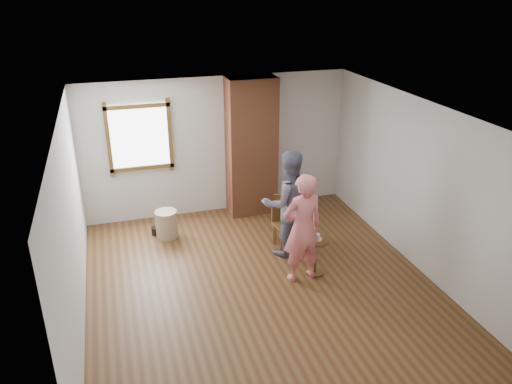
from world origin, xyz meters
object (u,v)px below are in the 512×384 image
stoneware_crock (167,224)px  man (288,204)px  side_table (315,250)px  dining_chair_left (284,215)px  dining_chair_right (284,221)px  person_pink (302,228)px

stoneware_crock → man: size_ratio=0.28×
side_table → man: (-0.19, 0.73, 0.49)m
side_table → man: bearing=104.2°
dining_chair_left → man: size_ratio=0.45×
dining_chair_right → side_table: (0.14, -1.00, -0.04)m
dining_chair_left → man: man is taller
stoneware_crock → side_table: size_ratio=0.82×
man → dining_chair_left: bearing=-103.0°
stoneware_crock → dining_chair_right: dining_chair_right is taller
dining_chair_right → person_pink: person_pink is taller
dining_chair_right → man: size_ratio=0.45×
dining_chair_left → man: bearing=-85.4°
dining_chair_right → person_pink: 1.14m
dining_chair_right → side_table: bearing=-88.8°
stoneware_crock → dining_chair_right: (1.87, -0.84, 0.20)m
dining_chair_left → dining_chair_right: (-0.07, -0.19, 0.00)m
dining_chair_right → side_table: dining_chair_right is taller
dining_chair_left → person_pink: 1.33m
side_table → dining_chair_right: bearing=97.9°
stoneware_crock → person_pink: (1.76, -1.90, 0.60)m
dining_chair_left → dining_chair_right: 0.20m
person_pink → dining_chair_right: bearing=-101.8°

